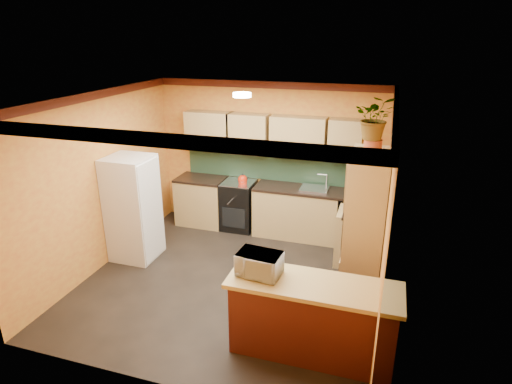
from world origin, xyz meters
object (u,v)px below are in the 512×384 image
at_px(base_cabinets_back, 271,210).
at_px(breakfast_bar, 312,321).
at_px(fridge, 133,208).
at_px(microwave, 259,264).
at_px(stove, 239,205).
at_px(pantry, 364,231).

height_order(base_cabinets_back, breakfast_bar, same).
relative_size(fridge, microwave, 3.53).
bearing_deg(base_cabinets_back, stove, -180.00).
xyz_separation_m(stove, microwave, (1.30, -2.96, 0.61)).
distance_m(base_cabinets_back, fridge, 2.45).
xyz_separation_m(base_cabinets_back, microwave, (0.67, -2.96, 0.62)).
height_order(base_cabinets_back, pantry, pantry).
height_order(breakfast_bar, microwave, microwave).
xyz_separation_m(stove, pantry, (2.36, -1.72, 0.59)).
height_order(stove, breakfast_bar, stove).
bearing_deg(breakfast_bar, pantry, 70.68).
bearing_deg(base_cabinets_back, microwave, -77.22).
relative_size(base_cabinets_back, stove, 4.01).
height_order(base_cabinets_back, stove, stove).
distance_m(pantry, microwave, 1.63).
xyz_separation_m(pantry, breakfast_bar, (-0.44, -1.24, -0.61)).
relative_size(base_cabinets_back, breakfast_bar, 2.03).
xyz_separation_m(base_cabinets_back, fridge, (-1.87, -1.53, 0.41)).
distance_m(base_cabinets_back, pantry, 2.51).
relative_size(base_cabinets_back, fridge, 2.15).
distance_m(base_cabinets_back, microwave, 3.10).
bearing_deg(stove, microwave, -66.35).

